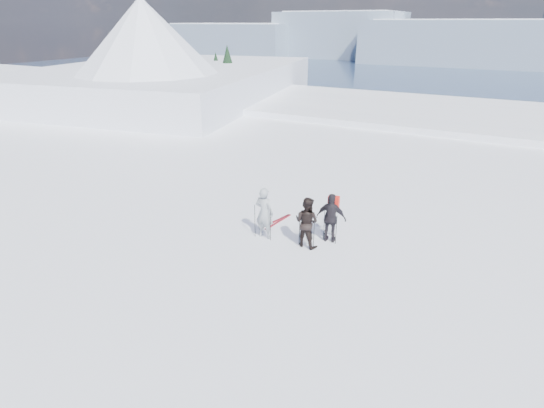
# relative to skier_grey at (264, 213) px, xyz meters

# --- Properties ---
(lake_basin) EXTENTS (820.00, 820.00, 71.62)m
(lake_basin) POSITION_rel_skier_grey_xyz_m (2.58, 26.66, -7.49)
(lake_basin) COLOR white
(lake_basin) RESTS_ON ground
(far_mountain_range) EXTENTS (770.00, 110.00, 53.00)m
(far_mountain_range) POSITION_rel_skier_grey_xyz_m (32.18, 451.44, -8.18)
(far_mountain_range) COLOR slate
(far_mountain_range) RESTS_ON ground
(near_ridge) EXTENTS (31.37, 35.68, 25.62)m
(near_ridge) POSITION_rel_skier_grey_xyz_m (-23.98, 26.00, -4.47)
(near_ridge) COLOR white
(near_ridge) RESTS_ON ground
(skier_grey) EXTENTS (0.74, 0.50, 1.98)m
(skier_grey) POSITION_rel_skier_grey_xyz_m (0.00, 0.00, 0.00)
(skier_grey) COLOR gray
(skier_grey) RESTS_ON ground
(skier_dark) EXTENTS (1.00, 0.82, 1.88)m
(skier_dark) POSITION_rel_skier_grey_xyz_m (1.65, 0.10, -0.05)
(skier_dark) COLOR black
(skier_dark) RESTS_ON ground
(skier_pack) EXTENTS (1.14, 0.58, 1.87)m
(skier_pack) POSITION_rel_skier_grey_xyz_m (2.30, 0.82, -0.05)
(skier_pack) COLOR black
(skier_pack) RESTS_ON ground
(backpack) EXTENTS (0.42, 0.27, 0.51)m
(backpack) POSITION_rel_skier_grey_xyz_m (2.28, 1.07, 1.14)
(backpack) COLOR red
(backpack) RESTS_ON skier_pack
(ski_poles) EXTENTS (2.91, 0.93, 1.29)m
(ski_poles) POSITION_rel_skier_grey_xyz_m (1.29, 0.20, -0.38)
(ski_poles) COLOR black
(ski_poles) RESTS_ON ground
(skis_loose) EXTENTS (0.59, 1.69, 0.03)m
(skis_loose) POSITION_rel_skier_grey_xyz_m (-0.18, 1.37, -0.97)
(skis_loose) COLOR black
(skis_loose) RESTS_ON ground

